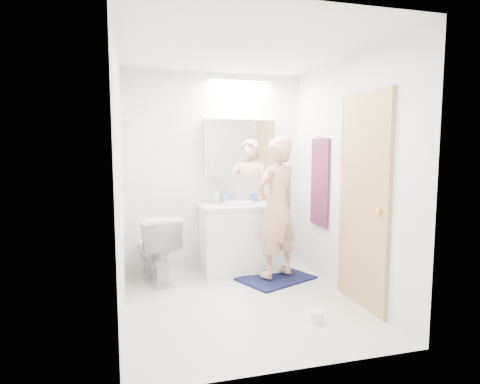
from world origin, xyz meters
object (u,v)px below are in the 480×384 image
object	(u,v)px
vanity_cabinet	(239,239)
medicine_cabinet	(240,147)
soap_bottle_a	(216,195)
person	(277,207)
soap_bottle_b	(226,195)
toilet_paper_roll	(316,317)
toilet	(156,248)
toothbrush_cup	(254,198)

from	to	relation	value
vanity_cabinet	medicine_cabinet	xyz separation A→B (m)	(0.06, 0.21, 1.11)
vanity_cabinet	soap_bottle_a	xyz separation A→B (m)	(-0.25, 0.15, 0.53)
vanity_cabinet	person	size ratio (longest dim) A/B	0.57
person	soap_bottle_b	xyz separation A→B (m)	(-0.44, 0.60, 0.08)
vanity_cabinet	toilet_paper_roll	bearing A→B (deg)	-80.67
medicine_cabinet	toilet_paper_roll	xyz separation A→B (m)	(0.19, -1.79, -1.45)
medicine_cabinet	toilet_paper_roll	bearing A→B (deg)	-83.79
soap_bottle_b	toilet_paper_roll	world-z (taller)	soap_bottle_b
toilet	soap_bottle_a	size ratio (longest dim) A/B	3.72
vanity_cabinet	person	xyz separation A→B (m)	(0.32, -0.42, 0.44)
vanity_cabinet	toilet	distance (m)	1.01
soap_bottle_a	vanity_cabinet	bearing A→B (deg)	-30.99
toilet	toilet_paper_roll	world-z (taller)	toilet
soap_bottle_b	medicine_cabinet	bearing A→B (deg)	9.08
toilet	toothbrush_cup	xyz separation A→B (m)	(1.24, 0.28, 0.49)
medicine_cabinet	soap_bottle_b	distance (m)	0.62
vanity_cabinet	medicine_cabinet	distance (m)	1.13
toilet	toilet_paper_roll	size ratio (longest dim) A/B	6.92
toilet_paper_roll	toilet	bearing A→B (deg)	130.73
toothbrush_cup	soap_bottle_a	bearing A→B (deg)	-178.82
soap_bottle_a	toilet_paper_roll	distance (m)	2.00
medicine_cabinet	toothbrush_cup	distance (m)	0.66
soap_bottle_b	toilet_paper_roll	size ratio (longest dim) A/B	1.68
medicine_cabinet	toothbrush_cup	bearing A→B (deg)	-16.31
soap_bottle_b	toilet	bearing A→B (deg)	-161.43
soap_bottle_a	soap_bottle_b	world-z (taller)	soap_bottle_a
toilet	soap_bottle_a	xyz separation A→B (m)	(0.75, 0.27, 0.54)
toilet	vanity_cabinet	bearing A→B (deg)	175.70
person	toilet_paper_roll	bearing A→B (deg)	63.46
toothbrush_cup	toilet_paper_roll	world-z (taller)	toothbrush_cup
toilet_paper_roll	medicine_cabinet	bearing A→B (deg)	96.21
toothbrush_cup	vanity_cabinet	bearing A→B (deg)	-145.82
toilet	soap_bottle_b	world-z (taller)	soap_bottle_b
medicine_cabinet	toilet	distance (m)	1.58
person	soap_bottle_b	distance (m)	0.75
person	toothbrush_cup	distance (m)	0.58
soap_bottle_b	toilet_paper_roll	distance (m)	2.00
soap_bottle_b	toothbrush_cup	distance (m)	0.36
toilet_paper_roll	person	bearing A→B (deg)	87.00
soap_bottle_a	soap_bottle_b	bearing A→B (deg)	13.32
person	toothbrush_cup	xyz separation A→B (m)	(-0.08, 0.58, 0.04)
medicine_cabinet	person	distance (m)	0.95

